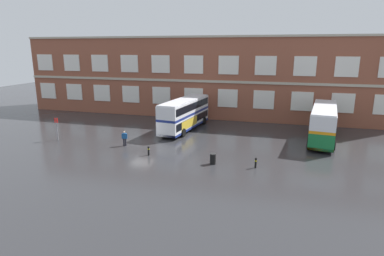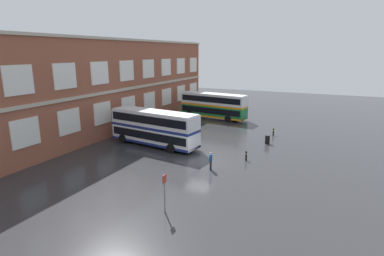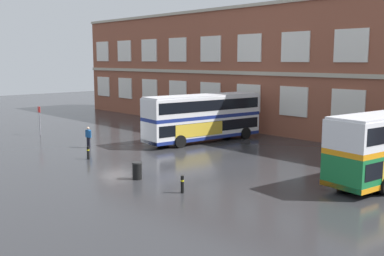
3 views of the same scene
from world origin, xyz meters
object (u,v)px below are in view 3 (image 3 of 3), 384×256
Objects in this scene: waiting_passenger at (88,136)px; safety_bollard_east at (182,184)px; bus_stand_flag at (40,118)px; double_decker_near at (203,117)px; safety_bollard_west at (88,153)px; station_litter_bin at (137,171)px.

waiting_passenger is 1.79× the size of safety_bollard_east.
bus_stand_flag is at bearing 173.13° from safety_bollard_east.
safety_bollard_west is at bearing -92.52° from double_decker_near.
double_decker_near is at bearing 34.49° from bus_stand_flag.
double_decker_near is 9.86m from waiting_passenger.
waiting_passenger is 1.79× the size of safety_bollard_west.
waiting_passenger is (-4.33, -8.78, -1.22)m from double_decker_near.
waiting_passenger reaches higher than station_litter_bin.
double_decker_near is 10.91× the size of station_litter_bin.
station_litter_bin is at bearing -179.08° from safety_bollard_east.
double_decker_near is at bearing 131.29° from safety_bollard_east.
double_decker_near is 15.72m from bus_stand_flag.
bus_stand_flag is 2.84× the size of safety_bollard_east.
bus_stand_flag is 19.51m from station_litter_bin.
station_litter_bin is 6.84m from safety_bollard_west.
station_litter_bin is (6.31, -11.76, -1.63)m from double_decker_near.
bus_stand_flag reaches higher than safety_bollard_east.
double_decker_near reaches higher than bus_stand_flag.
safety_bollard_east is (3.95, 0.06, -0.03)m from station_litter_bin.
safety_bollard_west is (-6.80, 0.69, -0.03)m from station_litter_bin.
safety_bollard_west is at bearing -30.84° from waiting_passenger.
waiting_passenger is at bearing -116.23° from double_decker_near.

